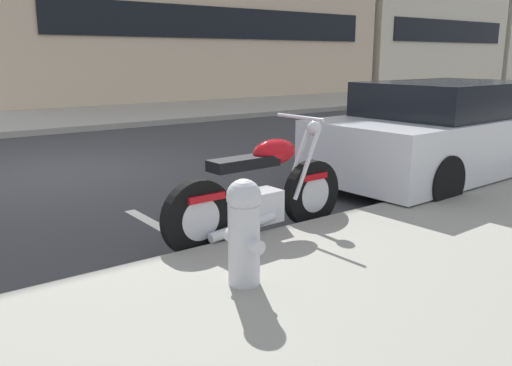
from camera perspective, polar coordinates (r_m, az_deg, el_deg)
ground_plane at (r=8.45m, az=-20.07°, el=1.00°), size 260.00×260.00×0.00m
sidewalk_far_curb at (r=20.52m, az=7.78°, el=8.70°), size 120.00×5.00×0.14m
parking_stall_stripe at (r=5.22m, az=-8.45°, el=-5.61°), size 0.12×2.20×0.01m
parked_motorcycle at (r=4.98m, az=0.55°, el=-1.16°), size 2.04×0.62×1.14m
parked_car_far_down_curb at (r=7.89m, az=19.91°, el=5.04°), size 4.33×1.93×1.36m
fire_hydrant at (r=3.67m, az=-1.30°, el=-4.95°), size 0.24×0.36×0.75m
townhouse_far_uphill at (r=42.63m, az=24.16°, el=16.06°), size 11.65×8.93×9.07m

